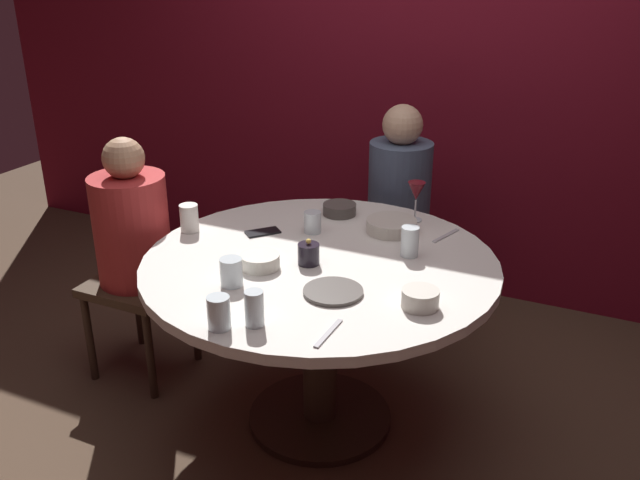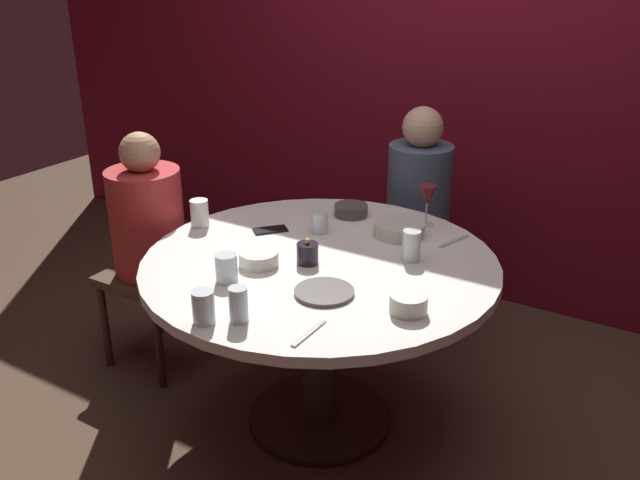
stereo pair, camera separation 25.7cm
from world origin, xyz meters
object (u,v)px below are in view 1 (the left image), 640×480
(cup_by_right_diner, at_px, (410,241))
(cup_beside_wine, at_px, (231,272))
(cell_phone, at_px, (263,232))
(bowl_serving_large, at_px, (260,261))
(dinner_plate, at_px, (333,292))
(cup_near_candle, at_px, (313,222))
(cup_center_front, at_px, (219,313))
(bowl_salad_center, at_px, (420,299))
(seated_diner_left, at_px, (132,233))
(wine_glass, at_px, (416,193))
(bowl_small_white, at_px, (391,226))
(dining_table, at_px, (320,294))
(cup_by_left_diner, at_px, (189,218))
(cup_far_edge, at_px, (254,308))
(seated_diner_back, at_px, (399,193))
(bowl_sauce_side, at_px, (340,209))
(candle_holder, at_px, (309,254))

(cup_by_right_diner, relative_size, cup_beside_wine, 1.17)
(cell_phone, relative_size, bowl_serving_large, 0.94)
(cup_beside_wine, bearing_deg, dinner_plate, 14.96)
(cup_near_candle, relative_size, cup_center_front, 0.83)
(bowl_salad_center, bearing_deg, bowl_serving_large, 176.35)
(seated_diner_left, height_order, wine_glass, seated_diner_left)
(dinner_plate, distance_m, bowl_small_white, 0.61)
(dining_table, height_order, cup_near_candle, cup_near_candle)
(cup_by_left_diner, bearing_deg, dinner_plate, -18.51)
(wine_glass, bearing_deg, cup_by_right_diner, -75.57)
(dining_table, distance_m, cup_far_edge, 0.57)
(bowl_salad_center, distance_m, cup_near_candle, 0.74)
(seated_diner_back, height_order, cup_beside_wine, seated_diner_back)
(seated_diner_back, relative_size, cup_by_right_diner, 9.76)
(cup_by_left_diner, bearing_deg, seated_diner_back, 56.06)
(dinner_plate, distance_m, cup_near_candle, 0.55)
(seated_diner_left, relative_size, bowl_salad_center, 9.00)
(dining_table, relative_size, cup_center_front, 12.55)
(cup_by_right_diner, bearing_deg, cup_beside_wine, -134.11)
(bowl_small_white, height_order, cup_center_front, cup_center_front)
(bowl_serving_large, distance_m, cup_center_front, 0.45)
(seated_diner_left, height_order, bowl_small_white, seated_diner_left)
(seated_diner_left, height_order, bowl_sauce_side, seated_diner_left)
(dining_table, relative_size, bowl_salad_center, 10.92)
(dinner_plate, height_order, cup_by_left_diner, cup_by_left_diner)
(cup_near_candle, xyz_separation_m, cup_by_left_diner, (-0.47, -0.21, 0.01))
(cup_center_front, bearing_deg, cup_by_left_diner, 131.29)
(seated_diner_left, relative_size, cup_center_front, 10.34)
(cup_by_left_diner, bearing_deg, wine_glass, 32.10)
(wine_glass, xyz_separation_m, cup_by_left_diner, (-0.82, -0.51, -0.07))
(seated_diner_back, bearing_deg, bowl_small_white, 15.44)
(cup_near_candle, distance_m, cup_by_left_diner, 0.51)
(candle_holder, bearing_deg, cup_center_front, -94.97)
(cup_by_right_diner, bearing_deg, cup_near_candle, 172.92)
(dinner_plate, distance_m, bowl_salad_center, 0.30)
(cup_by_right_diner, bearing_deg, dining_table, -149.46)
(cell_phone, bearing_deg, cup_beside_wine, 147.60)
(bowl_sauce_side, relative_size, cup_beside_wine, 1.46)
(bowl_serving_large, xyz_separation_m, cup_near_candle, (0.03, 0.39, 0.02))
(cup_center_front, bearing_deg, cup_far_edge, 34.15)
(cup_beside_wine, bearing_deg, cell_phone, 106.44)
(bowl_salad_center, bearing_deg, bowl_small_white, 117.80)
(cup_beside_wine, bearing_deg, dining_table, 59.89)
(dining_table, bearing_deg, cup_beside_wine, -120.11)
(cup_center_front, height_order, cup_beside_wine, cup_center_front)
(wine_glass, distance_m, bowl_salad_center, 0.79)
(seated_diner_left, height_order, candle_holder, seated_diner_left)
(cell_phone, bearing_deg, dinner_plate, -176.07)
(seated_diner_back, relative_size, bowl_small_white, 5.52)
(seated_diner_left, bearing_deg, cell_phone, 13.08)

